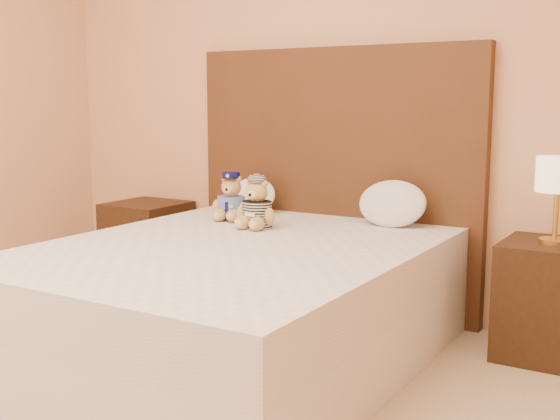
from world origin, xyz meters
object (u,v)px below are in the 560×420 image
object	(u,v)px
lamp	(558,179)
nightstand_right	(551,300)
bed	(234,303)
nightstand_left	(148,244)
teddy_police	(231,196)
teddy_prisoner	(257,203)
pillow_left	(252,194)
pillow_right	(392,201)

from	to	relation	value
lamp	nightstand_right	bearing A→B (deg)	0.00
bed	nightstand_right	bearing A→B (deg)	32.62
lamp	nightstand_left	bearing A→B (deg)	180.00
nightstand_left	teddy_police	world-z (taller)	teddy_police
nightstand_right	lamp	world-z (taller)	lamp
nightstand_right	teddy_prisoner	bearing A→B (deg)	-164.44
pillow_left	bed	bearing A→B (deg)	-61.55
bed	lamp	distance (m)	1.59
nightstand_left	nightstand_right	distance (m)	2.50
teddy_prisoner	lamp	bearing A→B (deg)	12.90
pillow_left	pillow_right	xyz separation A→B (m)	(0.88, 0.00, 0.02)
teddy_police	pillow_right	distance (m)	0.88
teddy_prisoner	nightstand_right	bearing A→B (deg)	12.90
bed	teddy_prisoner	distance (m)	0.59
nightstand_right	pillow_left	distance (m)	1.74
teddy_police	lamp	bearing A→B (deg)	-3.62
teddy_police	pillow_left	world-z (taller)	teddy_police
teddy_prisoner	pillow_left	bearing A→B (deg)	123.74
lamp	teddy_police	xyz separation A→B (m)	(-1.65, -0.25, -0.17)
lamp	pillow_left	size ratio (longest dim) A/B	1.28
pillow_left	lamp	bearing A→B (deg)	-1.01
pillow_right	nightstand_left	bearing A→B (deg)	-178.98
bed	lamp	world-z (taller)	lamp
pillow_left	pillow_right	bearing A→B (deg)	0.00
lamp	pillow_right	world-z (taller)	lamp
nightstand_left	pillow_right	size ratio (longest dim) A/B	1.48
teddy_prisoner	pillow_right	distance (m)	0.71
nightstand_right	teddy_prisoner	xyz separation A→B (m)	(-1.39, -0.39, 0.40)
nightstand_left	bed	bearing A→B (deg)	-32.62
pillow_left	nightstand_left	bearing A→B (deg)	-177.85
nightstand_right	bed	bearing A→B (deg)	-147.38
nightstand_right	teddy_prisoner	size ratio (longest dim) A/B	2.12
nightstand_left	lamp	world-z (taller)	lamp
nightstand_right	nightstand_left	bearing A→B (deg)	180.00
nightstand_right	lamp	xyz separation A→B (m)	(-0.00, 0.00, 0.57)
bed	lamp	size ratio (longest dim) A/B	5.00
teddy_police	teddy_prisoner	bearing A→B (deg)	-40.28
bed	pillow_left	bearing A→B (deg)	118.45
teddy_prisoner	pillow_left	size ratio (longest dim) A/B	0.83
teddy_prisoner	pillow_right	size ratio (longest dim) A/B	0.70
nightstand_left	nightstand_right	world-z (taller)	same
nightstand_left	lamp	xyz separation A→B (m)	(2.50, 0.00, 0.57)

